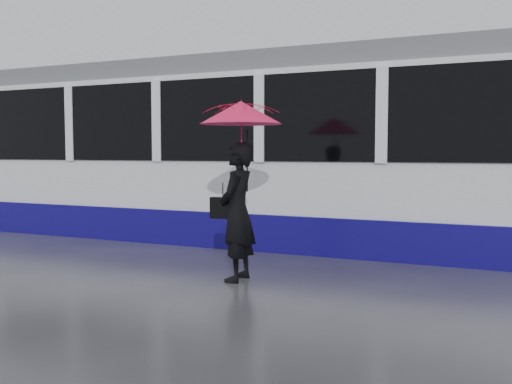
% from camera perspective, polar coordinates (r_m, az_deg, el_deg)
% --- Properties ---
extents(ground, '(90.00, 90.00, 0.00)m').
position_cam_1_polar(ground, '(8.16, 0.07, -7.65)').
color(ground, '#29292E').
rests_on(ground, ground).
extents(rails, '(34.00, 1.51, 0.02)m').
position_cam_1_polar(rails, '(10.45, 5.74, -5.03)').
color(rails, '#3F3D38').
rests_on(rails, ground).
extents(woman, '(0.48, 0.68, 1.77)m').
position_cam_1_polar(woman, '(7.28, -1.86, -2.00)').
color(woman, black).
rests_on(woman, ground).
extents(umbrella, '(1.13, 1.13, 1.20)m').
position_cam_1_polar(umbrella, '(7.22, -1.53, 6.34)').
color(umbrella, '#DA124F').
rests_on(umbrella, ground).
extents(handbag, '(0.33, 0.16, 0.45)m').
position_cam_1_polar(handbag, '(7.39, -3.33, -1.58)').
color(handbag, black).
rests_on(handbag, ground).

